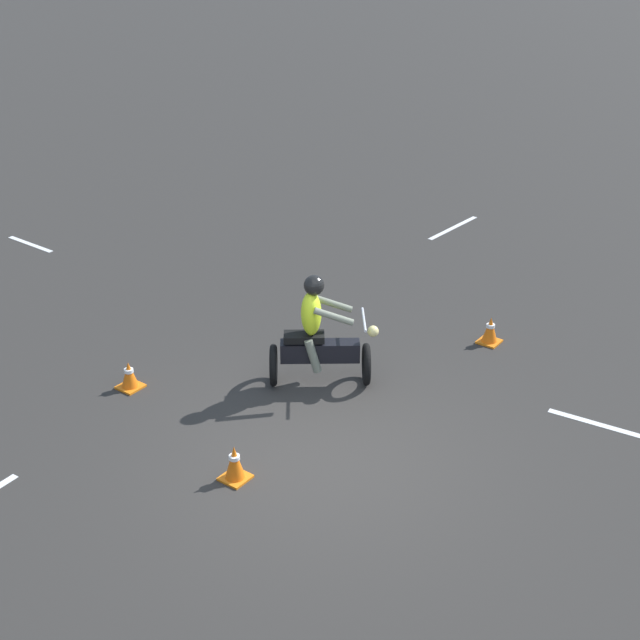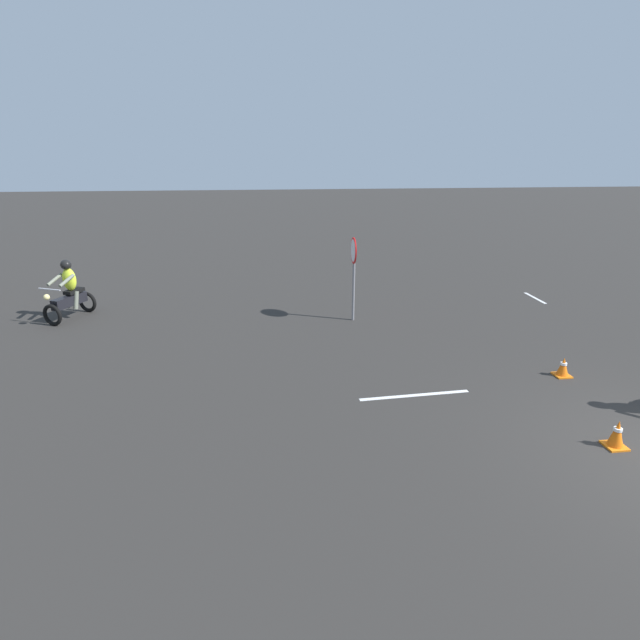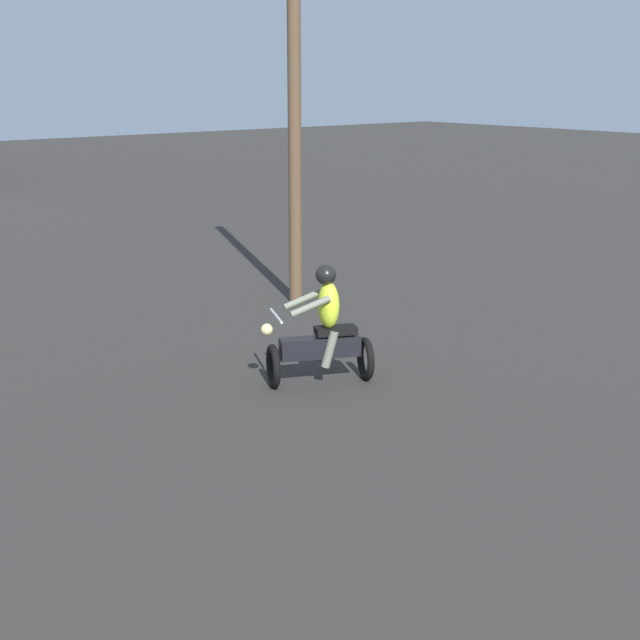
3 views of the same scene
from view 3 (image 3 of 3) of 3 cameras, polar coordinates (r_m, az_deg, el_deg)
motorcycle_rider_background at (r=12.02m, az=0.16°, el=-0.79°), size 1.53×1.14×1.66m
utility_pole_near at (r=16.14m, az=-1.65°, el=13.80°), size 0.24×0.24×7.25m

